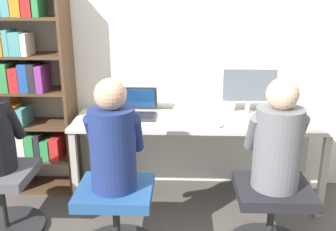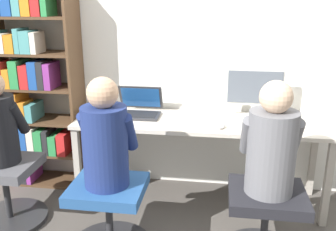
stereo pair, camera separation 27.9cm
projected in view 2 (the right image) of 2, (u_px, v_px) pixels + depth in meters
The scene contains 13 objects.
ground_plane at pixel (196, 218), 2.94m from camera, with size 14.00×14.00×0.00m, color #4C4742.
wall_back at pixel (205, 41), 3.13m from camera, with size 10.00×0.05×2.60m.
desk at pixel (200, 130), 3.01m from camera, with size 1.99×0.56×0.71m.
desktop_monitor at pixel (254, 92), 3.00m from camera, with size 0.47×0.20×0.41m.
laptop at pixel (138, 109), 3.12m from camera, with size 0.37×0.33×0.23m.
keyboard at pixel (259, 129), 2.76m from camera, with size 0.42×0.14×0.03m.
computer_mouse_by_keyboard at pixel (221, 126), 2.82m from camera, with size 0.06×0.11×0.03m.
office_chair_left at pixel (265, 223), 2.41m from camera, with size 0.56×0.56×0.50m.
office_chair_right at pixel (109, 215), 2.49m from camera, with size 0.56×0.56×0.50m.
person_at_monitor at pixel (272, 145), 2.25m from camera, with size 0.36×0.33×0.71m.
person_at_laptop at pixel (105, 139), 2.33m from camera, with size 0.35×0.33×0.71m.
bookshelf at pixel (31, 87), 3.24m from camera, with size 0.73×0.32×1.80m.
office_chair_side at pixel (6, 190), 2.82m from camera, with size 0.56×0.56×0.50m.
Camera 2 is at (0.15, -2.56, 1.66)m, focal length 40.00 mm.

